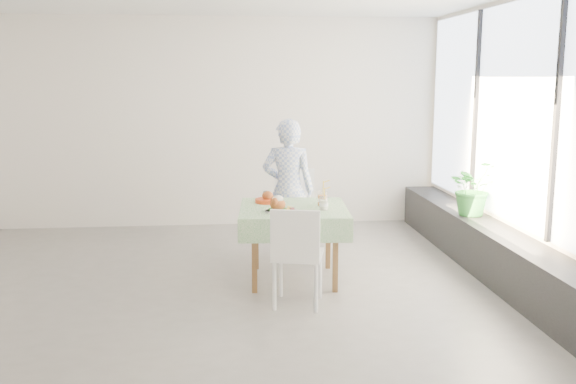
{
  "coord_description": "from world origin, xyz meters",
  "views": [
    {
      "loc": [
        0.09,
        -6.2,
        2.01
      ],
      "look_at": [
        0.71,
        0.0,
        0.89
      ],
      "focal_mm": 40.0,
      "sensor_mm": 36.0,
      "label": 1
    }
  ],
  "objects": [
    {
      "name": "wall_back",
      "position": [
        0.0,
        2.5,
        1.4
      ],
      "size": [
        6.0,
        0.02,
        2.8
      ],
      "primitive_type": "cube",
      "color": "silver",
      "rests_on": "ground"
    },
    {
      "name": "window_ledge",
      "position": [
        2.8,
        0.0,
        0.25
      ],
      "size": [
        0.4,
        4.8,
        0.5
      ],
      "primitive_type": "cube",
      "color": "black",
      "rests_on": "ground"
    },
    {
      "name": "potted_plant",
      "position": [
        2.81,
        0.51,
        0.81
      ],
      "size": [
        0.66,
        0.61,
        0.61
      ],
      "primitive_type": "imported",
      "rotation": [
        0.0,
        0.0,
        0.27
      ],
      "color": "#277635",
      "rests_on": "window_ledge"
    },
    {
      "name": "diner",
      "position": [
        0.78,
        0.71,
        0.78
      ],
      "size": [
        0.64,
        0.49,
        1.57
      ],
      "primitive_type": "imported",
      "rotation": [
        0.0,
        0.0,
        2.92
      ],
      "color": "#879DD8",
      "rests_on": "ground"
    },
    {
      "name": "chair_near",
      "position": [
        0.72,
        -0.77,
        0.28
      ],
      "size": [
        0.51,
        0.51,
        0.9
      ],
      "color": "white",
      "rests_on": "ground"
    },
    {
      "name": "cafe_table",
      "position": [
        0.76,
        -0.05,
        0.46
      ],
      "size": [
        1.11,
        1.11,
        0.74
      ],
      "color": "brown",
      "rests_on": "ground"
    },
    {
      "name": "juice_cup_orange",
      "position": [
        1.05,
        -0.01,
        0.81
      ],
      "size": [
        0.11,
        0.11,
        0.3
      ],
      "color": "white",
      "rests_on": "cafe_table"
    },
    {
      "name": "second_dish",
      "position": [
        0.52,
        0.22,
        0.78
      ],
      "size": [
        0.25,
        0.25,
        0.12
      ],
      "color": "#D04015",
      "rests_on": "cafe_table"
    },
    {
      "name": "juice_cup_lemonade",
      "position": [
        1.04,
        -0.2,
        0.8
      ],
      "size": [
        0.09,
        0.09,
        0.26
      ],
      "color": "white",
      "rests_on": "cafe_table"
    },
    {
      "name": "chair_far",
      "position": [
        0.88,
        0.83,
        0.3
      ],
      "size": [
        0.48,
        0.48,
        0.97
      ],
      "color": "white",
      "rests_on": "ground"
    },
    {
      "name": "wall_front",
      "position": [
        0.0,
        -2.5,
        1.4
      ],
      "size": [
        6.0,
        0.02,
        2.8
      ],
      "primitive_type": "cube",
      "color": "silver",
      "rests_on": "ground"
    },
    {
      "name": "floor",
      "position": [
        0.0,
        0.0,
        0.0
      ],
      "size": [
        6.0,
        6.0,
        0.0
      ],
      "primitive_type": "plane",
      "color": "slate",
      "rests_on": "ground"
    },
    {
      "name": "wall_right",
      "position": [
        3.0,
        0.0,
        1.4
      ],
      "size": [
        0.02,
        5.0,
        2.8
      ],
      "primitive_type": "cube",
      "color": "silver",
      "rests_on": "ground"
    },
    {
      "name": "window_pane",
      "position": [
        2.97,
        0.0,
        1.65
      ],
      "size": [
        0.01,
        4.8,
        2.18
      ],
      "primitive_type": "cube",
      "color": "#D1E0F9",
      "rests_on": "ground"
    },
    {
      "name": "main_dish",
      "position": [
        0.6,
        -0.26,
        0.8
      ],
      "size": [
        0.32,
        0.32,
        0.16
      ],
      "color": "white",
      "rests_on": "cafe_table"
    }
  ]
}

